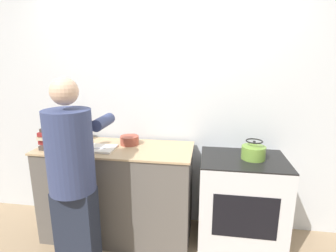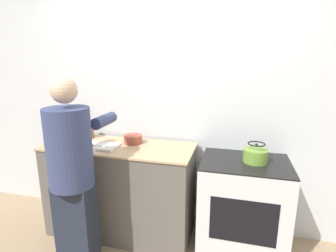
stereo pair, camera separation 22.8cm
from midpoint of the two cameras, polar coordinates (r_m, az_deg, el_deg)
wall_back at (r=2.70m, az=2.88°, el=4.66°), size 8.00×0.05×2.60m
counter at (r=2.76m, az=-7.87°, el=-13.52°), size 1.47×0.59×0.94m
oven at (r=2.61m, az=18.38°, el=-16.49°), size 0.76×0.58×0.89m
person at (r=2.22m, az=-17.31°, el=-9.42°), size 0.39×0.63×1.63m
cutting_board at (r=2.58m, az=-12.55°, el=-4.27°), size 0.39×0.23×0.02m
knife at (r=2.55m, az=-13.01°, el=-4.21°), size 0.23×0.07×0.01m
kettle at (r=2.41m, az=21.17°, el=-5.77°), size 0.21×0.21×0.17m
bowl_prep at (r=2.62m, az=-5.19°, el=-2.89°), size 0.18×0.18×0.08m
canister_jar at (r=2.89m, az=-14.97°, el=-1.07°), size 0.14×0.14×0.15m
book_stack at (r=2.76m, az=-20.00°, el=-1.56°), size 0.23×0.29×0.20m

